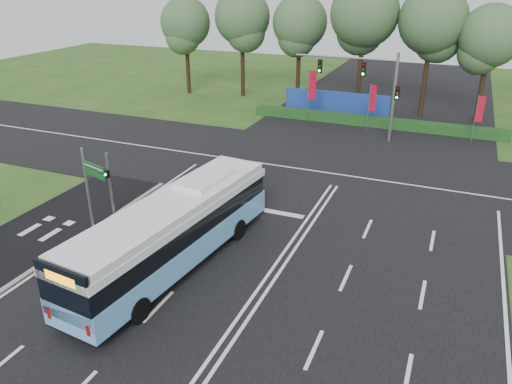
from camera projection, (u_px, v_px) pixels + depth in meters
ground at (277, 263)px, 23.46m from camera, size 120.00×120.00×0.00m
road_main at (277, 263)px, 23.45m from camera, size 20.00×120.00×0.04m
road_cross at (339, 175)px, 33.58m from camera, size 120.00×14.00×0.05m
bike_path at (25, 242)px, 25.29m from camera, size 5.00×18.00×0.06m
kerb_strip at (62, 250)px, 24.44m from camera, size 0.25×18.00×0.12m
city_bus at (174, 232)px, 22.54m from camera, size 3.98×12.76×3.60m
pedestrian_signal at (109, 182)px, 27.44m from camera, size 0.30×0.42×3.62m
street_sign at (90, 182)px, 25.20m from camera, size 1.71×0.60×4.56m
banner_flag_left at (311, 89)px, 44.03m from camera, size 0.68×0.22×4.72m
banner_flag_mid at (372, 100)px, 41.61m from camera, size 0.59×0.20×4.09m
banner_flag_right at (479, 112)px, 38.82m from camera, size 0.57×0.09×3.86m
traffic_light_gantry at (372, 82)px, 38.79m from camera, size 8.41×0.28×7.00m
hedge at (373, 122)px, 43.98m from camera, size 22.00×1.20×0.80m
blue_hoarding at (336, 103)px, 47.20m from camera, size 10.00×0.30×2.20m
eucalyptus_row at (359, 22)px, 46.89m from camera, size 42.46×8.96×12.21m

